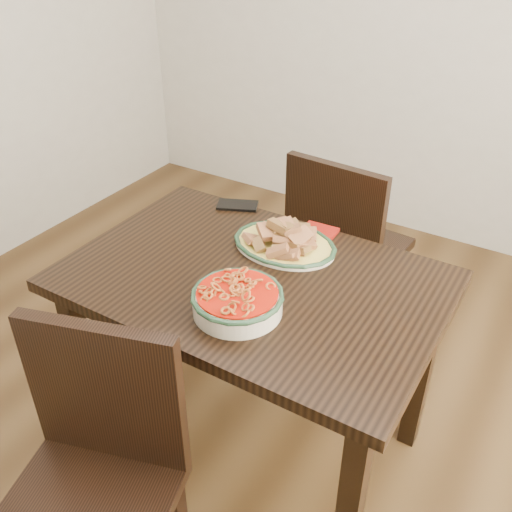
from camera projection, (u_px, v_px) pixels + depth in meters
The scene contains 8 objects.
floor at pixel (236, 408), 2.28m from camera, with size 3.50×3.50×0.00m, color #3C2813.
dining_table at pixel (253, 303), 1.80m from camera, with size 1.14×0.76×0.75m.
chair_far at pixel (343, 243), 2.38m from camera, with size 0.45×0.45×0.89m.
chair_near at pixel (95, 471), 1.45m from camera, with size 0.52×0.52×0.89m.
fish_plate at pixel (285, 236), 1.85m from camera, with size 0.35×0.27×0.11m.
noodle_bowl at pixel (237, 299), 1.57m from camera, with size 0.26×0.26×0.08m.
smartphone at pixel (237, 205), 2.12m from camera, with size 0.15×0.08×0.01m, color black.
napkin at pixel (319, 232), 1.95m from camera, with size 0.12×0.10×0.01m, color maroon.
Camera 1 is at (0.89, -1.30, 1.75)m, focal length 40.00 mm.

